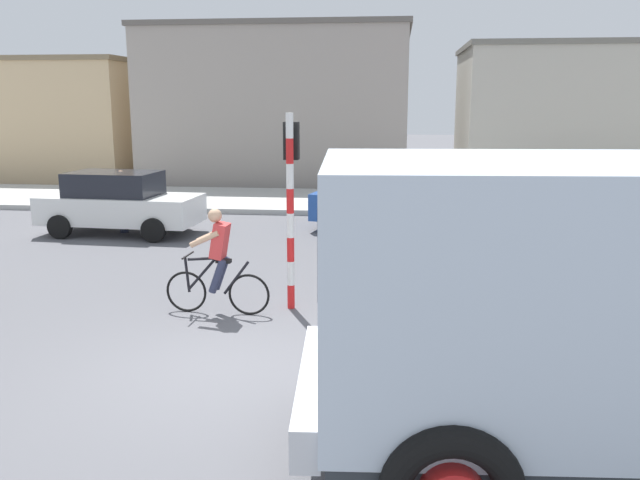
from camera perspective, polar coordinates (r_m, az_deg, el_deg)
ground_plane at (r=8.84m, az=-8.30°, el=-10.84°), size 120.00×120.00×0.00m
sidewalk_far at (r=22.36m, az=0.88°, el=3.35°), size 80.00×5.00×0.16m
truck_foreground at (r=6.44m, az=23.92°, el=-4.75°), size 5.58×3.12×2.90m
cyclist at (r=10.79m, az=-8.77°, el=-1.84°), size 1.73×0.50×1.72m
traffic_light_pole at (r=10.81m, az=-2.51°, el=4.81°), size 0.24×0.43×3.20m
car_red_near at (r=15.47m, az=17.52°, el=1.72°), size 4.15×2.18×1.60m
car_white_mid at (r=17.90m, az=-16.76°, el=3.08°), size 4.10×2.07×1.60m
car_far_side at (r=17.55m, az=6.20°, el=3.36°), size 4.27×2.49×1.60m
pedestrian_near_kerb at (r=18.08m, az=-16.51°, el=3.28°), size 0.34×0.22×1.62m
building_corner_left at (r=32.71m, az=-21.01°, el=9.66°), size 7.58×6.82×5.13m
building_mid_block at (r=29.47m, az=-3.17°, el=11.41°), size 10.79×8.04×6.32m
building_corner_right at (r=29.11m, az=20.71°, el=9.87°), size 8.90×6.62×5.51m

